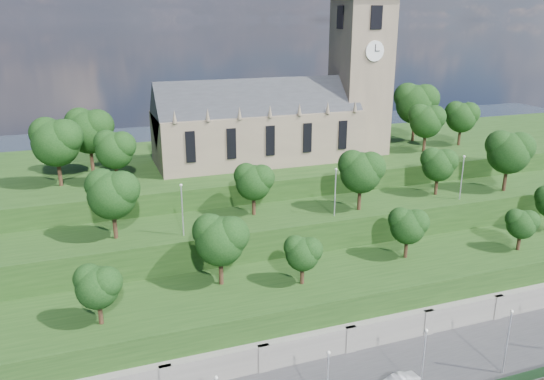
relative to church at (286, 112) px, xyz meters
name	(u,v)px	position (x,y,z in m)	size (l,w,h in m)	color
promenade	(415,377)	(-0.79, -39.98, -21.52)	(160.00, 12.00, 2.00)	#2D2D30
retaining_wall	(386,335)	(-0.79, -34.01, -20.02)	(160.00, 2.10, 5.00)	slate
embankment_lower	(361,298)	(-0.79, -27.98, -18.52)	(160.00, 12.00, 8.00)	#1A3712
embankment_upper	(323,248)	(-0.79, -16.98, -16.52)	(160.00, 10.00, 12.00)	#1A3712
hilltop	(272,194)	(-0.79, 4.02, -15.02)	(160.00, 32.00, 15.00)	#1A3712
church	(286,112)	(0.00, 0.00, 0.00)	(38.60, 12.35, 27.60)	#6F604D
trees_lower	(343,234)	(-3.29, -27.43, -9.82)	(66.09, 8.89, 8.32)	black
trees_upper	(359,168)	(3.66, -18.10, -4.92)	(63.04, 8.42, 9.21)	black
trees_hilltop	(283,120)	(-0.73, -0.53, -1.20)	(73.70, 16.12, 10.72)	black
lamp_posts_promenade	(424,357)	(-2.79, -43.48, -16.25)	(60.36, 0.36, 7.34)	#B2B2B7
lamp_posts_upper	(335,188)	(-0.79, -19.98, -6.69)	(40.36, 0.36, 6.50)	#B2B2B7
car_middle	(402,380)	(-3.63, -41.71, -19.88)	(1.35, 3.88, 1.28)	#A4A4A9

